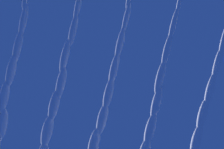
{
  "coord_description": "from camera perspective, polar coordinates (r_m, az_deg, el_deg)",
  "views": [
    {
      "loc": [
        10.48,
        -15.63,
        1.98
      ],
      "look_at": [
        10.36,
        -23.47,
        83.09
      ],
      "focal_mm": 59.3,
      "sensor_mm": 36.0,
      "label": 1
    }
  ],
  "objects": [
    {
      "name": "smoke_trail_right_wingman",
      "position": [
        85.24,
        -2.76,
        -11.06
      ],
      "size": [
        15.34,
        58.87,
        3.12
      ],
      "color": "white"
    },
    {
      "name": "smoke_trail_outer_right",
      "position": [
        86.68,
        -16.92,
        -7.74
      ],
      "size": [
        14.63,
        59.21,
        3.47
      ],
      "color": "white"
    },
    {
      "name": "smoke_trail_outer_left",
      "position": [
        84.73,
        -9.84,
        -9.25
      ],
      "size": [
        15.28,
        59.02,
        3.44
      ],
      "color": "white"
    }
  ]
}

